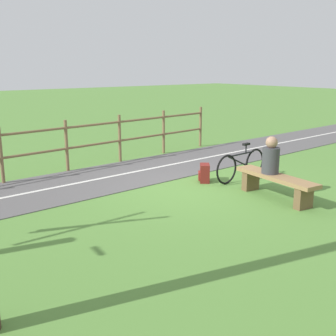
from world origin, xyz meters
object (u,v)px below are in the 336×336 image
Objects in this scene: bench at (276,182)px; person_seated at (271,157)px; backpack at (204,173)px; bicycle at (241,165)px.

person_seated is at bearing 0.00° from bench.
person_seated reaches higher than backpack.
bench is 1.48m from bicycle.
bicycle reaches higher than bench.
backpack is (1.61, 0.30, -0.61)m from person_seated.
person_seated is 1.39m from bicycle.
person_seated is 1.75m from backpack.
person_seated reaches higher than bench.
person_seated is 1.81× the size of backpack.
bench reaches higher than backpack.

